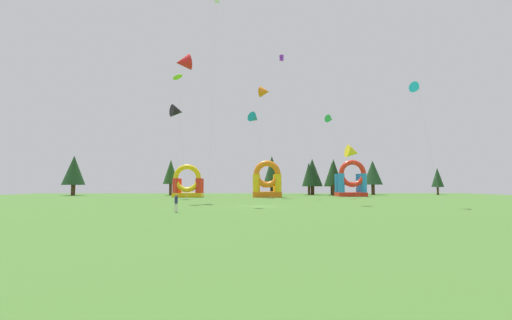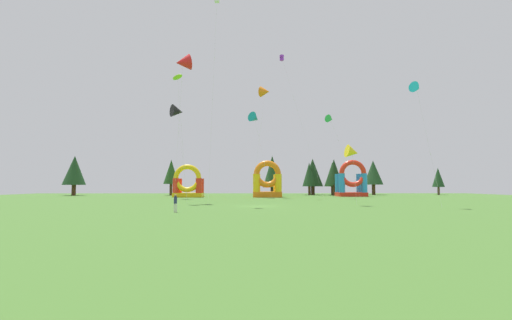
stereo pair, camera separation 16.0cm
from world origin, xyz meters
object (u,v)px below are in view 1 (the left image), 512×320
(kite_yellow_delta, at_px, (353,152))
(kite_orange_delta, at_px, (265,92))
(kite_green_delta, at_px, (330,119))
(inflatable_orange_dome, at_px, (351,182))
(kite_black_delta, at_px, (177,111))
(kite_lime_parafoil, at_px, (178,77))
(person_left_edge, at_px, (176,201))
(inflatable_yellow_castle, at_px, (188,185))
(kite_purple_box, at_px, (282,59))
(kite_teal_delta, at_px, (255,118))
(kite_red_delta, at_px, (183,62))
(kite_cyan_delta, at_px, (417,88))
(inflatable_blue_arch, at_px, (267,184))

(kite_yellow_delta, distance_m, kite_orange_delta, 29.91)
(kite_green_delta, relative_size, inflatable_orange_dome, 2.02)
(kite_black_delta, height_order, kite_lime_parafoil, kite_lime_parafoil)
(person_left_edge, bearing_deg, inflatable_yellow_castle, -78.69)
(kite_yellow_delta, height_order, person_left_edge, kite_yellow_delta)
(kite_yellow_delta, xyz_separation_m, kite_purple_box, (-6.30, 22.09, 19.38))
(kite_teal_delta, xyz_separation_m, kite_orange_delta, (1.93, -1.05, 4.92))
(kite_lime_parafoil, relative_size, kite_green_delta, 1.14)
(kite_orange_delta, bearing_deg, kite_yellow_delta, -69.33)
(kite_red_delta, bearing_deg, inflatable_orange_dome, 37.86)
(kite_green_delta, bearing_deg, kite_cyan_delta, -80.39)
(kite_green_delta, relative_size, kite_purple_box, 0.57)
(inflatable_blue_arch, xyz_separation_m, inflatable_orange_dome, (17.59, 3.91, 0.28))
(kite_lime_parafoil, bearing_deg, kite_purple_box, 47.16)
(kite_green_delta, bearing_deg, person_left_edge, -122.75)
(inflatable_orange_dome, relative_size, inflatable_yellow_castle, 1.19)
(kite_lime_parafoil, bearing_deg, kite_cyan_delta, -15.60)
(kite_orange_delta, distance_m, inflatable_yellow_castle, 23.34)
(kite_cyan_delta, bearing_deg, kite_purple_box, 117.49)
(kite_black_delta, bearing_deg, inflatable_yellow_castle, 77.74)
(kite_red_delta, relative_size, person_left_edge, 13.26)
(inflatable_blue_arch, bearing_deg, kite_orange_delta, -101.79)
(inflatable_orange_dome, bearing_deg, kite_teal_delta, -165.48)
(kite_green_delta, bearing_deg, kite_teal_delta, 164.22)
(kite_purple_box, distance_m, kite_red_delta, 22.04)
(kite_teal_delta, bearing_deg, inflatable_yellow_castle, 173.64)
(kite_purple_box, distance_m, kite_orange_delta, 6.85)
(kite_cyan_delta, bearing_deg, inflatable_orange_dome, 86.39)
(kite_green_delta, xyz_separation_m, kite_purple_box, (-8.73, 0.13, 11.30))
(kite_lime_parafoil, relative_size, kite_purple_box, 0.65)
(kite_lime_parafoil, xyz_separation_m, person_left_edge, (3.37, -15.89, -15.86))
(kite_lime_parafoil, height_order, person_left_edge, kite_lime_parafoil)
(kite_cyan_delta, relative_size, inflatable_yellow_castle, 2.21)
(kite_orange_delta, bearing_deg, kite_green_delta, -13.50)
(kite_yellow_delta, relative_size, inflatable_blue_arch, 1.01)
(inflatable_orange_dome, bearing_deg, kite_lime_parafoil, -139.95)
(kite_yellow_delta, distance_m, kite_teal_delta, 29.58)
(kite_yellow_delta, distance_m, inflatable_yellow_castle, 36.67)
(kite_green_delta, height_order, inflatable_blue_arch, kite_green_delta)
(person_left_edge, bearing_deg, inflatable_blue_arch, -101.55)
(kite_black_delta, height_order, person_left_edge, kite_black_delta)
(kite_purple_box, bearing_deg, kite_orange_delta, 138.54)
(kite_green_delta, bearing_deg, kite_lime_parafoil, -145.54)
(kite_lime_parafoil, distance_m, inflatable_orange_dome, 42.37)
(kite_purple_box, distance_m, kite_cyan_delta, 30.56)
(kite_green_delta, height_order, kite_purple_box, kite_purple_box)
(kite_black_delta, distance_m, kite_green_delta, 27.82)
(kite_purple_box, bearing_deg, kite_teal_delta, 143.07)
(inflatable_blue_arch, bearing_deg, kite_lime_parafoil, -120.83)
(kite_cyan_delta, bearing_deg, person_left_edge, -162.49)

